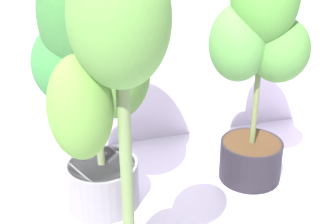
# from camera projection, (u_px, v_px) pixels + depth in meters

# --- Properties ---
(potted_plant_back_left) EXTENTS (0.46, 0.41, 0.94)m
(potted_plant_back_left) POSITION_uv_depth(u_px,v_px,m) (94.00, 61.00, 1.49)
(potted_plant_back_left) COLOR slate
(potted_plant_back_left) RESTS_ON ground
(potted_plant_back_right) EXTENTS (0.39, 0.31, 0.92)m
(potted_plant_back_right) POSITION_uv_depth(u_px,v_px,m) (259.00, 52.00, 1.65)
(potted_plant_back_right) COLOR black
(potted_plant_back_right) RESTS_ON ground
(potted_plant_front_left) EXTENTS (0.28, 0.22, 0.98)m
(potted_plant_front_left) POSITION_uv_depth(u_px,v_px,m) (118.00, 150.00, 0.99)
(potted_plant_front_left) COLOR slate
(potted_plant_front_left) RESTS_ON ground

